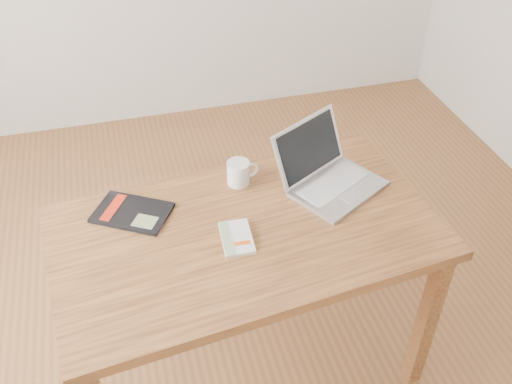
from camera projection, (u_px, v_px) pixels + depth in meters
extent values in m
plane|color=brown|center=(214.00, 356.00, 2.40)|extent=(4.00, 4.00, 0.00)
cube|color=brown|center=(246.00, 233.00, 1.92)|extent=(1.36, 0.87, 0.04)
cube|color=brown|center=(427.00, 321.00, 2.10)|extent=(0.06, 0.06, 0.71)
cube|color=brown|center=(78.00, 290.00, 2.22)|extent=(0.06, 0.06, 0.71)
cube|color=brown|center=(345.00, 216.00, 2.55)|extent=(0.06, 0.06, 0.71)
cube|color=beige|center=(237.00, 238.00, 1.87)|extent=(0.11, 0.17, 0.01)
cube|color=white|center=(237.00, 238.00, 1.87)|extent=(0.11, 0.17, 0.01)
cube|color=gray|center=(227.00, 237.00, 1.86)|extent=(0.04, 0.16, 0.00)
cube|color=#D64B0F|center=(242.00, 243.00, 1.84)|extent=(0.05, 0.02, 0.00)
cube|color=black|center=(132.00, 213.00, 1.96)|extent=(0.30, 0.27, 0.01)
cube|color=#AA200C|center=(113.00, 207.00, 1.97)|extent=(0.10, 0.14, 0.00)
cube|color=#7B905A|center=(145.00, 221.00, 1.92)|extent=(0.10, 0.09, 0.00)
cube|color=silver|center=(339.00, 189.00, 2.06)|extent=(0.39, 0.35, 0.01)
cube|color=silver|center=(333.00, 183.00, 2.07)|extent=(0.30, 0.24, 0.00)
cube|color=#BCBCC1|center=(353.00, 195.00, 2.02)|extent=(0.11, 0.09, 0.00)
cube|color=silver|center=(309.00, 147.00, 2.08)|extent=(0.32, 0.23, 0.20)
cube|color=black|center=(310.00, 147.00, 2.08)|extent=(0.29, 0.20, 0.18)
cylinder|color=white|center=(238.00, 173.00, 2.08)|extent=(0.08, 0.08, 0.09)
cylinder|color=black|center=(238.00, 164.00, 2.05)|extent=(0.07, 0.07, 0.01)
torus|color=white|center=(251.00, 170.00, 2.09)|extent=(0.06, 0.02, 0.06)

